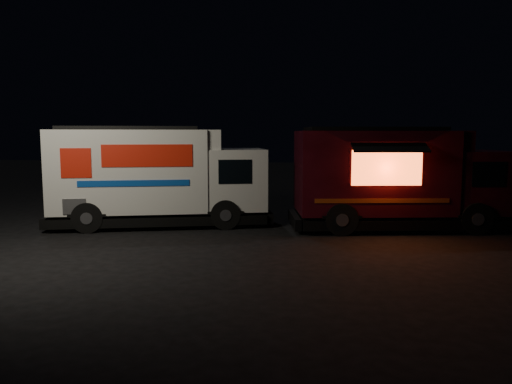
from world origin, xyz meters
name	(u,v)px	position (x,y,z in m)	size (l,w,h in m)	color
ground	(190,238)	(0.00, 0.00, 0.00)	(80.00, 80.00, 0.00)	black
white_truck	(161,176)	(-1.55, 1.93, 1.65)	(7.27, 2.48, 3.30)	silver
red_truck	(400,178)	(6.28, 2.61, 1.63)	(7.01, 2.58, 3.26)	#3D0B13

